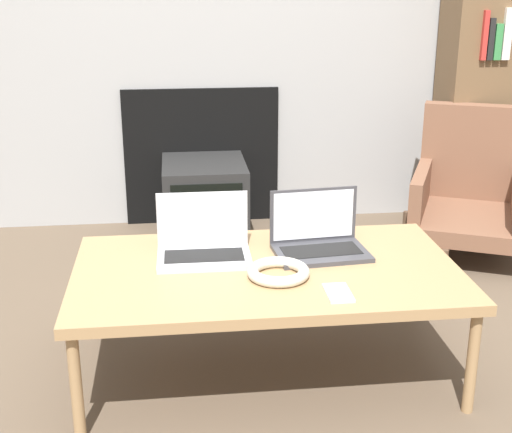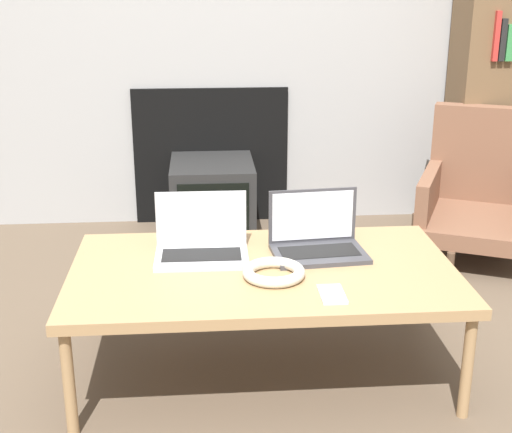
{
  "view_description": "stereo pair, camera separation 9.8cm",
  "coord_description": "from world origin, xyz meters",
  "views": [
    {
      "loc": [
        -0.29,
        -1.96,
        1.32
      ],
      "look_at": [
        0.0,
        0.52,
        0.47
      ],
      "focal_mm": 50.0,
      "sensor_mm": 36.0,
      "label": 1
    },
    {
      "loc": [
        -0.19,
        -1.97,
        1.32
      ],
      "look_at": [
        0.0,
        0.52,
        0.47
      ],
      "focal_mm": 50.0,
      "sensor_mm": 36.0,
      "label": 2
    }
  ],
  "objects": [
    {
      "name": "headphones",
      "position": [
        0.03,
        0.14,
        0.41
      ],
      "size": [
        0.2,
        0.2,
        0.04
      ],
      "color": "beige",
      "rests_on": "table"
    },
    {
      "name": "table",
      "position": [
        0.0,
        0.22,
        0.36
      ],
      "size": [
        1.29,
        0.74,
        0.39
      ],
      "color": "#9E7A51",
      "rests_on": "ground_plane"
    },
    {
      "name": "laptop_right",
      "position": [
        0.2,
        0.35,
        0.43
      ],
      "size": [
        0.34,
        0.25,
        0.21
      ],
      "rotation": [
        0.0,
        0.0,
        0.09
      ],
      "color": "#38383D",
      "rests_on": "table"
    },
    {
      "name": "ground_plane",
      "position": [
        0.0,
        0.0,
        0.0
      ],
      "size": [
        14.0,
        14.0,
        0.0
      ],
      "primitive_type": "plane",
      "color": "brown"
    },
    {
      "name": "tv",
      "position": [
        -0.14,
        1.58,
        0.2
      ],
      "size": [
        0.42,
        0.49,
        0.4
      ],
      "color": "black",
      "rests_on": "ground_plane"
    },
    {
      "name": "armchair",
      "position": [
        1.17,
        1.3,
        0.3
      ],
      "size": [
        0.75,
        0.81,
        0.69
      ],
      "rotation": [
        0.0,
        0.0,
        -0.43
      ],
      "color": "brown",
      "rests_on": "ground_plane"
    },
    {
      "name": "laptop_left",
      "position": [
        -0.2,
        0.35,
        0.43
      ],
      "size": [
        0.32,
        0.22,
        0.21
      ],
      "rotation": [
        0.0,
        0.0,
        -0.01
      ],
      "color": "#B2B2B7",
      "rests_on": "table"
    },
    {
      "name": "phone",
      "position": [
        0.19,
        -0.01,
        0.39
      ],
      "size": [
        0.08,
        0.13,
        0.01
      ],
      "color": "silver",
      "rests_on": "table"
    }
  ]
}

